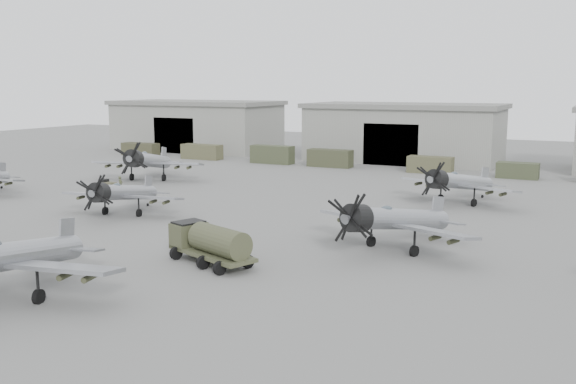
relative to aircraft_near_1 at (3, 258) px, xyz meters
name	(u,v)px	position (x,y,z in m)	size (l,w,h in m)	color
ground	(141,256)	(0.54, 10.55, -2.36)	(220.00, 220.00, 0.00)	#60605E
hangar_left	(197,125)	(-37.46, 72.51, 2.01)	(29.00, 14.80, 8.70)	gray
hangar_center	(404,132)	(0.54, 72.51, 2.01)	(29.00, 14.80, 8.70)	gray
support_truck_0	(140,149)	(-40.48, 60.55, -1.34)	(6.39, 2.20, 2.04)	#393925
support_truck_1	(202,152)	(-28.36, 60.55, -1.21)	(6.59, 2.20, 2.30)	#4B4A31
support_truck_2	(272,154)	(-15.90, 60.55, -1.04)	(6.41, 2.20, 2.64)	#393F29
support_truck_3	(330,158)	(-6.64, 60.55, -1.13)	(6.32, 2.20, 2.46)	#383B26
support_truck_4	(430,165)	(7.65, 60.55, -1.27)	(5.85, 2.20, 2.18)	#4A4930
support_truck_5	(518,170)	(18.59, 60.55, -1.38)	(4.99, 2.20, 1.97)	#383E29
aircraft_near_1	(3,258)	(0.00, 0.00, 0.00)	(13.08, 11.77, 5.19)	gray
aircraft_mid_1	(120,193)	(-9.84, 20.52, -0.32)	(11.32, 10.19, 4.49)	gray
aircraft_mid_2	(392,220)	(15.34, 19.27, -0.10)	(12.32, 11.11, 4.97)	gray
aircraft_far_0	(147,161)	(-21.25, 38.35, 0.10)	(13.52, 12.17, 5.41)	#94969C
aircraft_far_1	(457,182)	(15.54, 39.47, -0.16)	(12.04, 10.84, 4.83)	#9EA1A6
fuel_tanker	(211,241)	(5.84, 11.06, -0.87)	(7.09, 4.45, 2.60)	#41432C
tug_trailer	(117,187)	(-19.45, 30.83, -1.91)	(6.04, 1.91, 1.20)	#494730
ground_crew	(121,184)	(-18.37, 30.27, -1.48)	(0.64, 0.42, 1.77)	#42472E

